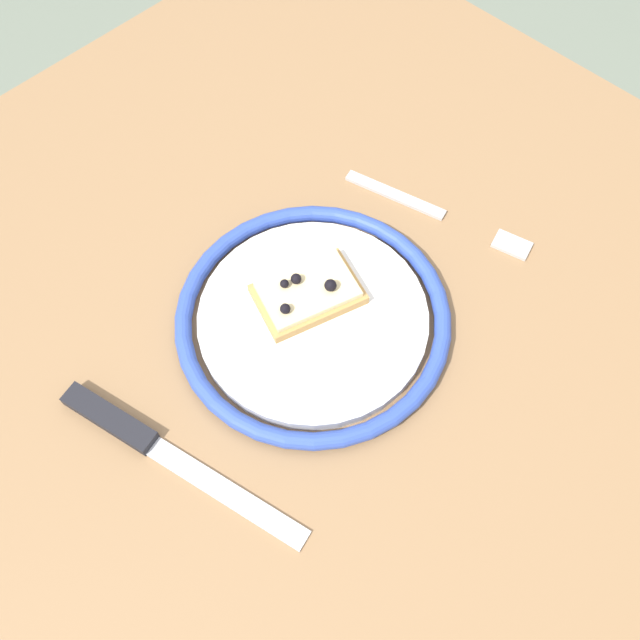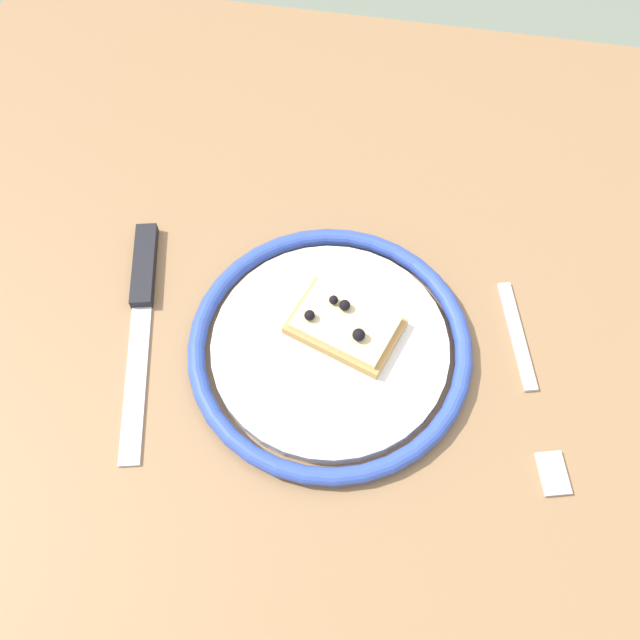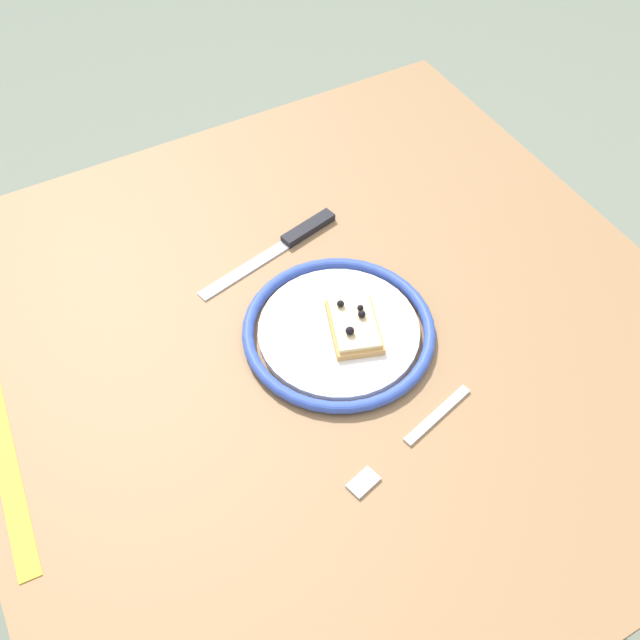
{
  "view_description": "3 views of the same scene",
  "coord_description": "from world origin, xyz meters",
  "px_view_note": "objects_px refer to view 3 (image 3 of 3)",
  "views": [
    {
      "loc": [
        0.2,
        0.21,
        1.3
      ],
      "look_at": [
        -0.0,
        0.01,
        0.8
      ],
      "focal_mm": 37.67,
      "sensor_mm": 36.0,
      "label": 1
    },
    {
      "loc": [
        -0.05,
        0.26,
        1.3
      ],
      "look_at": [
        -0.0,
        -0.01,
        0.8
      ],
      "focal_mm": 37.68,
      "sensor_mm": 36.0,
      "label": 2
    },
    {
      "loc": [
        -0.5,
        0.29,
        1.51
      ],
      "look_at": [
        -0.0,
        0.02,
        0.79
      ],
      "focal_mm": 40.53,
      "sensor_mm": 36.0,
      "label": 3
    }
  ],
  "objects_px": {
    "dining_table": "(330,370)",
    "fork": "(411,439)",
    "measuring_tape": "(5,456)",
    "pizza_slice_near": "(354,325)",
    "knife": "(291,239)",
    "plate": "(339,331)"
  },
  "relations": [
    {
      "from": "plate",
      "to": "knife",
      "type": "distance_m",
      "value": 0.18
    },
    {
      "from": "plate",
      "to": "fork",
      "type": "bearing_deg",
      "value": 179.08
    },
    {
      "from": "knife",
      "to": "measuring_tape",
      "type": "relative_size",
      "value": 0.76
    },
    {
      "from": "fork",
      "to": "measuring_tape",
      "type": "xyz_separation_m",
      "value": [
        0.21,
        0.42,
        -0.0
      ]
    },
    {
      "from": "pizza_slice_near",
      "to": "knife",
      "type": "distance_m",
      "value": 0.19
    },
    {
      "from": "dining_table",
      "to": "measuring_tape",
      "type": "distance_m",
      "value": 0.43
    },
    {
      "from": "pizza_slice_near",
      "to": "fork",
      "type": "xyz_separation_m",
      "value": [
        -0.17,
        0.02,
        -0.02
      ]
    },
    {
      "from": "dining_table",
      "to": "fork",
      "type": "distance_m",
      "value": 0.21
    },
    {
      "from": "pizza_slice_near",
      "to": "knife",
      "type": "bearing_deg",
      "value": -2.17
    },
    {
      "from": "fork",
      "to": "measuring_tape",
      "type": "relative_size",
      "value": 0.63
    },
    {
      "from": "dining_table",
      "to": "knife",
      "type": "distance_m",
      "value": 0.2
    },
    {
      "from": "pizza_slice_near",
      "to": "knife",
      "type": "xyz_separation_m",
      "value": [
        0.19,
        -0.01,
        -0.02
      ]
    },
    {
      "from": "pizza_slice_near",
      "to": "fork",
      "type": "distance_m",
      "value": 0.17
    },
    {
      "from": "fork",
      "to": "measuring_tape",
      "type": "distance_m",
      "value": 0.47
    },
    {
      "from": "dining_table",
      "to": "plate",
      "type": "relative_size",
      "value": 3.76
    },
    {
      "from": "dining_table",
      "to": "fork",
      "type": "height_order",
      "value": "fork"
    },
    {
      "from": "plate",
      "to": "fork",
      "type": "xyz_separation_m",
      "value": [
        -0.18,
        0.0,
        -0.01
      ]
    },
    {
      "from": "plate",
      "to": "dining_table",
      "type": "bearing_deg",
      "value": 25.51
    },
    {
      "from": "plate",
      "to": "fork",
      "type": "height_order",
      "value": "plate"
    },
    {
      "from": "dining_table",
      "to": "pizza_slice_near",
      "type": "relative_size",
      "value": 8.72
    },
    {
      "from": "pizza_slice_near",
      "to": "plate",
      "type": "bearing_deg",
      "value": 58.08
    },
    {
      "from": "fork",
      "to": "knife",
      "type": "bearing_deg",
      "value": -4.28
    }
  ]
}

